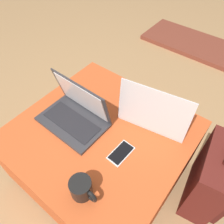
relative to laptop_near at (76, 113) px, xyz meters
name	(u,v)px	position (x,y,z in m)	size (l,w,h in m)	color
ground_plane	(103,170)	(0.15, 0.02, -0.48)	(14.00, 14.00, 0.00)	tan
ottoman	(102,153)	(0.15, 0.02, -0.26)	(0.85, 0.83, 0.43)	maroon
laptop_near	(76,113)	(0.00, 0.00, 0.00)	(0.35, 0.24, 0.24)	#333338
laptop_far	(156,112)	(0.33, 0.26, 0.00)	(0.39, 0.31, 0.26)	silver
cell_phone	(121,153)	(0.31, -0.02, -0.05)	(0.08, 0.14, 0.01)	white
backpack	(210,180)	(0.72, 0.25, -0.27)	(0.24, 0.37, 0.53)	#5B1E19
coffee_mug	(82,188)	(0.30, -0.27, 0.00)	(0.13, 0.09, 0.09)	black
fireplace_hearth	(208,49)	(0.15, 1.78, -0.46)	(1.40, 0.50, 0.04)	brown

